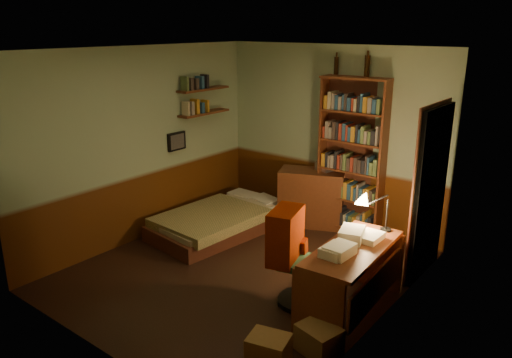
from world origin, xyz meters
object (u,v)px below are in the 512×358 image
Objects in this scene: dresser at (311,198)px; office_chair at (303,258)px; desk at (351,280)px; desk_lamp at (388,206)px; bookshelf at (352,158)px; bed at (220,213)px; cardboard_box_a at (269,350)px; cardboard_box_b at (319,339)px; mini_stereo at (325,166)px.

dresser is 0.87× the size of office_chair.
desk_lamp reaches higher than desk.
desk_lamp is at bearing -54.83° from bookshelf.
desk is (1.59, -1.78, -0.05)m from dresser.
bookshelf is 2.24m from desk.
bed is 1.37m from dresser.
cardboard_box_a is (0.85, -3.05, -0.97)m from bookshelf.
bookshelf is at bearing -15.18° from dresser.
bed is 2.97m from cardboard_box_b.
cardboard_box_a is at bearing -80.05° from bookshelf.
mini_stereo is (1.00, 1.18, 0.61)m from bed.
bookshelf reaches higher than desk.
bookshelf reaches higher than cardboard_box_b.
mini_stereo is 0.41× the size of desk_lamp.
dresser is 0.42× the size of bookshelf.
mini_stereo is at bearing 120.08° from cardboard_box_b.
desk is at bearing -9.72° from bed.
bed is 2.98m from cardboard_box_a.
desk is 0.53m from office_chair.
cardboard_box_a is (2.29, -1.91, -0.15)m from bed.
mini_stereo is 0.11× the size of bookshelf.
cardboard_box_b is (1.55, -2.68, -0.76)m from mini_stereo.
desk is (1.02, -1.86, -0.73)m from bookshelf.
office_chair is 0.93m from cardboard_box_b.
desk reaches higher than cardboard_box_a.
office_chair is at bearing -17.69° from bed.
bookshelf reaches higher than mini_stereo.
bookshelf is at bearing 115.02° from desk.
cardboard_box_b is at bearing 57.08° from cardboard_box_a.
dresser is at bearing 115.64° from cardboard_box_a.
bookshelf is 6.24× the size of cardboard_box_a.
cardboard_box_a is at bearing -122.92° from cardboard_box_b.
cardboard_box_a is at bearing -117.35° from desk_lamp.
office_chair reaches higher than cardboard_box_b.
mini_stereo is at bearing 112.66° from cardboard_box_a.
dresser is 3.96× the size of mini_stereo.
bed is at bearing -117.01° from mini_stereo.
mini_stereo is at bearing 56.34° from bed.
cardboard_box_a is 0.49m from cardboard_box_b.
dresser reaches higher than cardboard_box_b.
bed is at bearing 149.59° from cardboard_box_b.
desk is 3.73× the size of cardboard_box_b.
cardboard_box_a is (-0.24, -1.79, -0.88)m from desk_lamp.
dresser is at bearing -123.61° from mini_stereo.
bed reaches higher than cardboard_box_a.
bookshelf reaches higher than desk_lamp.
mini_stereo is 0.65× the size of cardboard_box_b.
desk_lamp is at bearing 82.37° from cardboard_box_a.
bed is 8.11× the size of mini_stereo.
cardboard_box_a is at bearing -101.54° from desk.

